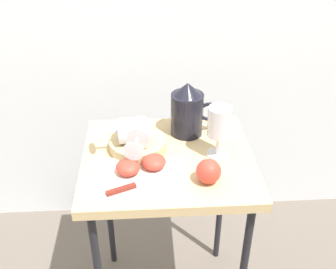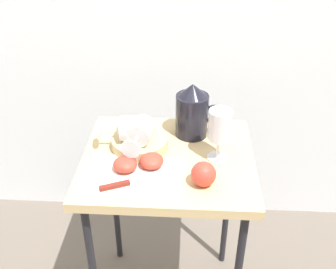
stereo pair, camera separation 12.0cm
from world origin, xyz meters
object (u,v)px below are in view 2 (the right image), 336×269
at_px(apple_whole, 203,174).
at_px(wine_glass_upright, 220,128).
at_px(wine_glass_tipped_near, 140,132).
at_px(apple_half_left, 125,164).
at_px(basket_tray, 140,142).
at_px(apple_half_right, 152,161).
at_px(pitcher, 192,115).
at_px(wine_glass_tipped_far, 132,128).
at_px(knife, 128,183).
at_px(table, 168,175).

bearing_deg(apple_whole, wine_glass_upright, 70.03).
distance_m(wine_glass_tipped_near, apple_half_left, 0.12).
distance_m(basket_tray, apple_half_right, 0.11).
bearing_deg(wine_glass_upright, apple_half_left, -163.92).
bearing_deg(basket_tray, wine_glass_tipped_near, -74.95).
relative_size(pitcher, apple_whole, 2.59).
relative_size(wine_glass_tipped_near, apple_whole, 2.13).
bearing_deg(pitcher, wine_glass_tipped_far, -152.29).
xyz_separation_m(wine_glass_tipped_near, apple_half_left, (-0.03, -0.10, -0.05)).
xyz_separation_m(pitcher, wine_glass_upright, (0.08, -0.13, 0.03)).
xyz_separation_m(wine_glass_upright, apple_half_left, (-0.27, -0.08, -0.08)).
relative_size(wine_glass_tipped_near, apple_half_left, 2.13).
xyz_separation_m(apple_whole, knife, (-0.21, -0.02, -0.03)).
distance_m(wine_glass_upright, wine_glass_tipped_near, 0.24).
xyz_separation_m(pitcher, wine_glass_tipped_near, (-0.16, -0.11, -0.00)).
relative_size(pitcher, apple_half_left, 2.59).
xyz_separation_m(basket_tray, knife, (-0.01, -0.19, -0.01)).
distance_m(basket_tray, knife, 0.19).
relative_size(apple_whole, knife, 0.33).
xyz_separation_m(pitcher, apple_half_left, (-0.19, -0.21, -0.05)).
bearing_deg(apple_whole, knife, -174.95).
distance_m(table, wine_glass_tipped_far, 0.19).
xyz_separation_m(basket_tray, apple_whole, (0.20, -0.17, 0.02)).
height_order(wine_glass_tipped_far, apple_whole, wine_glass_tipped_far).
height_order(basket_tray, wine_glass_tipped_far, wine_glass_tipped_far).
distance_m(apple_half_right, knife, 0.11).
bearing_deg(basket_tray, wine_glass_tipped_far, -154.38).
xyz_separation_m(table, apple_half_left, (-0.12, -0.08, 0.10)).
relative_size(wine_glass_upright, apple_half_left, 2.33).
bearing_deg(knife, apple_half_left, 103.57).
height_order(basket_tray, apple_whole, apple_whole).
height_order(wine_glass_tipped_far, apple_half_right, wine_glass_tipped_far).
height_order(wine_glass_tipped_near, knife, wine_glass_tipped_near).
xyz_separation_m(basket_tray, wine_glass_tipped_near, (0.01, -0.02, 0.05)).
distance_m(pitcher, wine_glass_upright, 0.16).
height_order(wine_glass_upright, apple_half_left, wine_glass_upright).
relative_size(wine_glass_tipped_near, knife, 0.70).
height_order(wine_glass_upright, apple_whole, wine_glass_upright).
bearing_deg(wine_glass_tipped_far, pitcher, 27.71).
bearing_deg(wine_glass_upright, wine_glass_tipped_near, 173.85).
xyz_separation_m(wine_glass_tipped_far, knife, (0.01, -0.18, -0.07)).
xyz_separation_m(apple_half_right, knife, (-0.06, -0.09, -0.01)).
relative_size(basket_tray, apple_half_right, 2.52).
bearing_deg(apple_half_left, wine_glass_tipped_far, 86.09).
distance_m(table, wine_glass_upright, 0.24).
relative_size(basket_tray, wine_glass_tipped_near, 1.18).
height_order(wine_glass_tipped_near, apple_half_left, wine_glass_tipped_near).
distance_m(pitcher, knife, 0.34).
bearing_deg(apple_half_left, apple_whole, -12.17).
height_order(wine_glass_upright, apple_half_right, wine_glass_upright).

